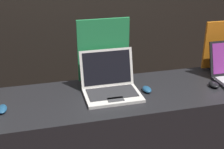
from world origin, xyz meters
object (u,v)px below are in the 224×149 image
object	(u,v)px
mouse_middle	(147,89)
promo_stand_back	(223,47)
mouse_front	(2,109)
mouse_back	(214,85)
laptop_middle	(110,84)
promo_stand_middle	(104,52)

from	to	relation	value
mouse_middle	promo_stand_back	distance (m)	0.77
mouse_front	mouse_back	size ratio (longest dim) A/B	1.17
promo_stand_back	laptop_middle	bearing A→B (deg)	-168.85
mouse_back	mouse_front	bearing A→B (deg)	179.16
promo_stand_middle	promo_stand_back	xyz separation A→B (m)	(0.96, -0.01, -0.04)
promo_stand_middle	promo_stand_back	size ratio (longest dim) A/B	1.18
mouse_front	laptop_middle	xyz separation A→B (m)	(0.70, 0.07, 0.05)
laptop_middle	mouse_middle	world-z (taller)	laptop_middle
mouse_front	promo_stand_middle	xyz separation A→B (m)	(0.70, 0.27, 0.21)
laptop_middle	mouse_middle	xyz separation A→B (m)	(0.25, -0.05, -0.05)
laptop_middle	promo_stand_middle	xyz separation A→B (m)	(0.00, 0.20, 0.16)
mouse_front	promo_stand_middle	world-z (taller)	promo_stand_middle
mouse_back	promo_stand_back	distance (m)	0.40
promo_stand_back	mouse_middle	bearing A→B (deg)	-161.78
mouse_middle	mouse_back	distance (m)	0.49
laptop_middle	mouse_back	size ratio (longest dim) A/B	3.98
mouse_front	laptop_middle	bearing A→B (deg)	6.07
laptop_middle	promo_stand_back	bearing A→B (deg)	11.15
promo_stand_middle	mouse_middle	bearing A→B (deg)	-44.43
promo_stand_middle	promo_stand_back	world-z (taller)	promo_stand_middle
laptop_middle	mouse_middle	size ratio (longest dim) A/B	3.93
mouse_front	mouse_back	distance (m)	1.44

